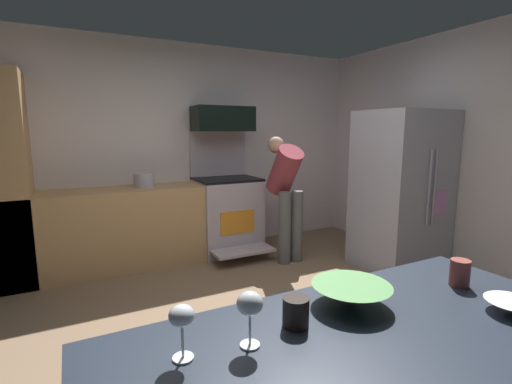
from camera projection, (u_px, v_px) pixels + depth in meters
name	position (u px, v px, depth m)	size (l,w,h in m)	color
ground_plane	(267.00, 335.00, 2.79)	(5.20, 4.80, 0.02)	#876B50
wall_back	(179.00, 150.00, 4.63)	(5.20, 0.12, 2.60)	silver
wall_right	(485.00, 154.00, 3.72)	(0.12, 4.80, 2.60)	silver
lower_cabinet_run	(110.00, 230.00, 4.05)	(2.40, 0.60, 0.90)	tan
oven_range	(227.00, 212.00, 4.66)	(0.76, 0.96, 1.53)	#C0B2BB
microwave	(223.00, 119.00, 4.54)	(0.74, 0.38, 0.30)	black
refrigerator	(401.00, 190.00, 4.08)	(0.88, 0.77, 1.75)	#B0B0C0
person_cook	(286.00, 189.00, 4.29)	(0.31, 0.58, 1.47)	#5E5E5E
mixing_bowl_large	(351.00, 295.00, 1.33)	(0.29, 0.29, 0.08)	#56964F
mixing_bowl_small	(512.00, 307.00, 1.27)	(0.18, 0.18, 0.04)	white
wine_glass_near	(250.00, 306.00, 1.06)	(0.08, 0.08, 0.17)	silver
wine_glass_mid	(182.00, 319.00, 1.00)	(0.07, 0.07, 0.16)	silver
mug_coffee	(460.00, 273.00, 1.49)	(0.08, 0.08, 0.11)	brown
mug_tea	(296.00, 312.00, 1.18)	(0.09, 0.09, 0.10)	black
stock_pot	(144.00, 180.00, 4.14)	(0.23, 0.23, 0.16)	#BEB5C8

